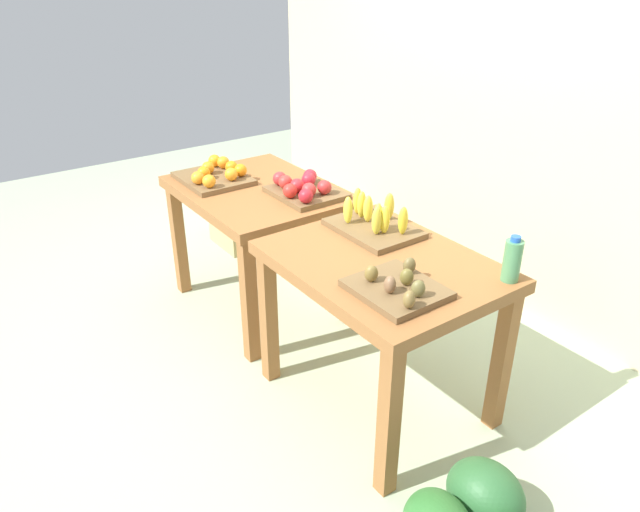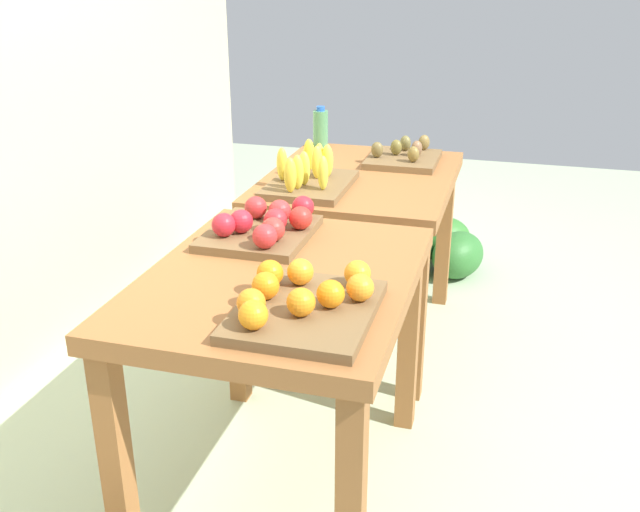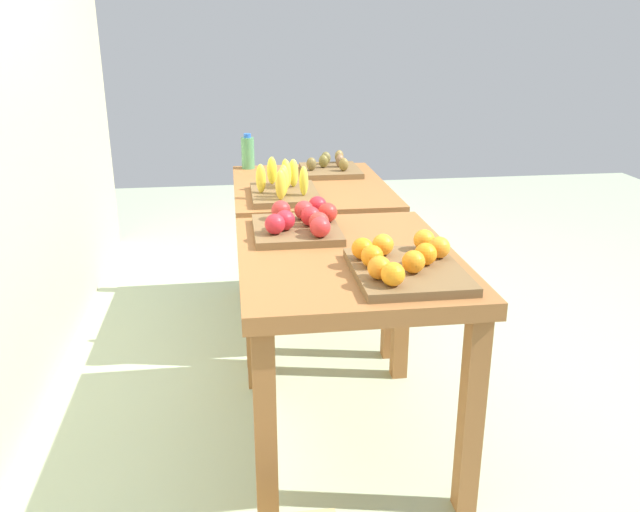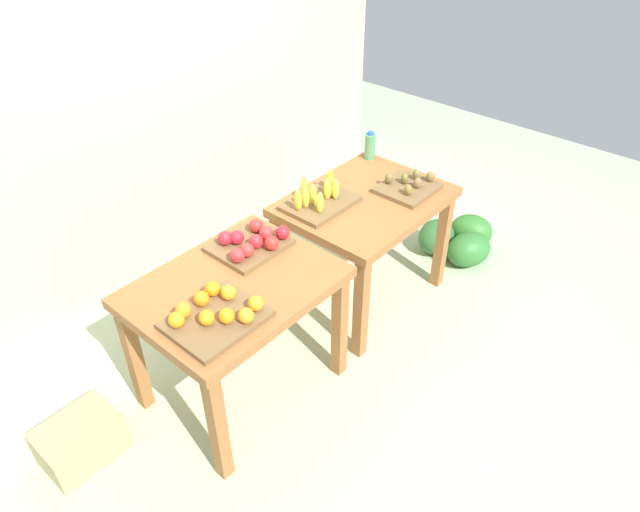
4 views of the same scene
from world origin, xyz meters
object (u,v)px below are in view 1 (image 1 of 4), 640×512
at_px(apple_bin, 303,189).
at_px(cardboard_produce_box, 238,230).
at_px(display_table_right, 382,283).
at_px(banana_crate, 374,222).
at_px(display_table_left, 258,206).
at_px(orange_bin, 215,175).
at_px(water_bottle, 512,260).
at_px(kiwi_bin, 397,287).

bearing_deg(apple_bin, cardboard_produce_box, 172.22).
distance_m(display_table_right, banana_crate, 0.35).
relative_size(display_table_left, orange_bin, 2.36).
bearing_deg(orange_bin, cardboard_produce_box, 144.73).
xyz_separation_m(apple_bin, water_bottle, (1.30, 0.17, 0.05)).
relative_size(display_table_right, banana_crate, 2.36).
bearing_deg(apple_bin, banana_crate, 1.58).
bearing_deg(water_bottle, banana_crate, -168.04).
height_order(apple_bin, water_bottle, water_bottle).
distance_m(orange_bin, kiwi_bin, 1.62).
height_order(display_table_left, water_bottle, water_bottle).
xyz_separation_m(apple_bin, banana_crate, (0.59, 0.02, 0.00)).
height_order(orange_bin, apple_bin, apple_bin).
height_order(banana_crate, cardboard_produce_box, banana_crate).
bearing_deg(display_table_right, water_bottle, 34.70).
distance_m(display_table_right, water_bottle, 0.58).
bearing_deg(kiwi_bin, water_bottle, 67.27).
relative_size(apple_bin, banana_crate, 0.94).
bearing_deg(display_table_left, kiwi_bin, -6.11).
distance_m(display_table_right, kiwi_bin, 0.33).
bearing_deg(orange_bin, kiwi_bin, 0.02).
distance_m(kiwi_bin, cardboard_produce_box, 2.40).
relative_size(banana_crate, kiwi_bin, 1.21).
distance_m(apple_bin, cardboard_produce_box, 1.36).
xyz_separation_m(kiwi_bin, water_bottle, (0.19, 0.46, 0.07)).
height_order(apple_bin, banana_crate, banana_crate).
bearing_deg(banana_crate, apple_bin, -178.42).
height_order(display_table_left, banana_crate, banana_crate).
bearing_deg(banana_crate, cardboard_produce_box, 175.39).
distance_m(apple_bin, kiwi_bin, 1.14).
height_order(display_table_right, orange_bin, orange_bin).
distance_m(orange_bin, banana_crate, 1.14).
relative_size(display_table_right, kiwi_bin, 2.85).
relative_size(orange_bin, cardboard_produce_box, 1.10).
bearing_deg(display_table_right, kiwi_bin, -29.88).
height_order(kiwi_bin, water_bottle, water_bottle).
bearing_deg(water_bottle, cardboard_produce_box, -179.76).
bearing_deg(display_table_left, orange_bin, -148.41).
height_order(display_table_right, cardboard_produce_box, display_table_right).
height_order(orange_bin, kiwi_bin, orange_bin).
xyz_separation_m(banana_crate, cardboard_produce_box, (-1.73, 0.14, -0.73)).
bearing_deg(water_bottle, kiwi_bin, -112.73).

